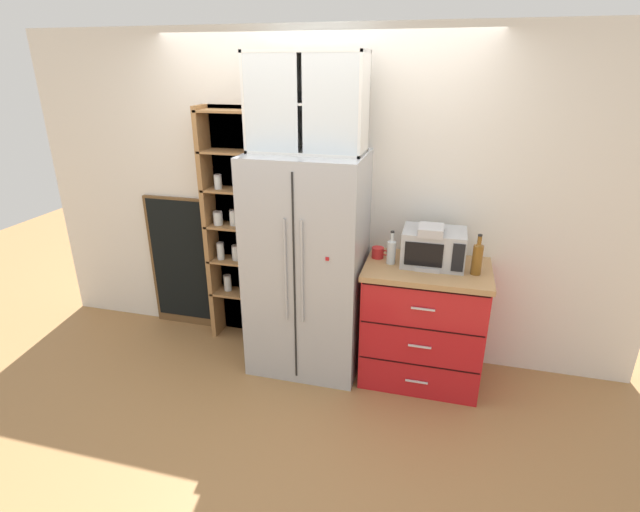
% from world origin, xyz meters
% --- Properties ---
extents(ground_plane, '(10.65, 10.65, 0.00)m').
position_xyz_m(ground_plane, '(0.00, 0.00, 0.00)').
color(ground_plane, '#9E7042').
extents(wall_back_cream, '(4.95, 0.10, 2.55)m').
position_xyz_m(wall_back_cream, '(0.00, 0.40, 1.27)').
color(wall_back_cream, silver).
rests_on(wall_back_cream, ground).
extents(refrigerator, '(0.85, 0.67, 1.70)m').
position_xyz_m(refrigerator, '(0.00, 0.03, 0.85)').
color(refrigerator, '#ADAFB5').
rests_on(refrigerator, ground).
extents(pantry_shelf_column, '(0.51, 0.24, 1.99)m').
position_xyz_m(pantry_shelf_column, '(-0.70, 0.30, 1.00)').
color(pantry_shelf_column, brown).
rests_on(pantry_shelf_column, ground).
extents(counter_cabinet, '(0.89, 0.63, 0.93)m').
position_xyz_m(counter_cabinet, '(0.90, 0.05, 0.47)').
color(counter_cabinet, red).
rests_on(counter_cabinet, ground).
extents(microwave, '(0.44, 0.33, 0.26)m').
position_xyz_m(microwave, '(0.92, 0.10, 1.06)').
color(microwave, '#ADAFB5').
rests_on(microwave, counter_cabinet).
extents(coffee_maker, '(0.17, 0.20, 0.31)m').
position_xyz_m(coffee_maker, '(0.90, 0.06, 1.08)').
color(coffee_maker, '#B7B7BC').
rests_on(coffee_maker, counter_cabinet).
extents(mug_red, '(0.12, 0.09, 0.08)m').
position_xyz_m(mug_red, '(0.52, 0.13, 0.97)').
color(mug_red, red).
rests_on(mug_red, counter_cabinet).
extents(bottle_amber, '(0.07, 0.07, 0.29)m').
position_xyz_m(bottle_amber, '(1.22, 0.00, 1.06)').
color(bottle_amber, brown).
rests_on(bottle_amber, counter_cabinet).
extents(bottle_clear, '(0.06, 0.06, 0.25)m').
position_xyz_m(bottle_clear, '(0.63, 0.04, 1.03)').
color(bottle_clear, silver).
rests_on(bottle_clear, counter_cabinet).
extents(upper_cabinet, '(0.81, 0.32, 0.66)m').
position_xyz_m(upper_cabinet, '(0.00, 0.07, 2.03)').
color(upper_cabinet, silver).
rests_on(upper_cabinet, refrigerator).
extents(chalkboard_menu, '(0.60, 0.04, 1.22)m').
position_xyz_m(chalkboard_menu, '(-1.28, 0.33, 0.61)').
color(chalkboard_menu, brown).
rests_on(chalkboard_menu, ground).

